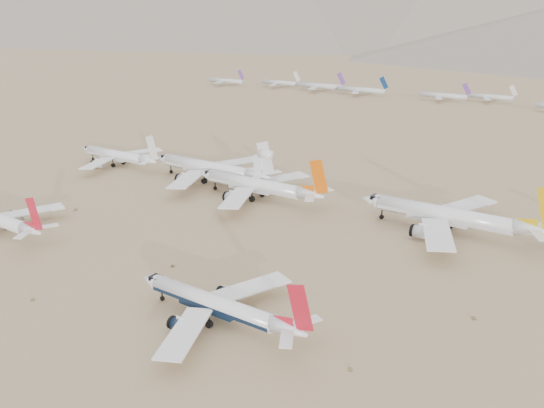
% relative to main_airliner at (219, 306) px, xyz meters
% --- Properties ---
extents(ground, '(7000.00, 7000.00, 0.00)m').
position_rel_main_airliner_xyz_m(ground, '(4.46, -0.84, -3.92)').
color(ground, '#967557').
rests_on(ground, ground).
extents(main_airliner, '(40.36, 39.42, 14.24)m').
position_rel_main_airliner_xyz_m(main_airliner, '(0.00, 0.00, 0.00)').
color(main_airliner, white).
rests_on(main_airliner, ground).
extents(row2_gold_tail, '(51.99, 50.84, 18.51)m').
position_rel_main_airliner_xyz_m(row2_gold_tail, '(24.65, 73.55, 1.26)').
color(row2_gold_tail, white).
rests_on(row2_gold_tail, ground).
extents(row2_orange_tail, '(48.92, 47.85, 17.45)m').
position_rel_main_airliner_xyz_m(row2_orange_tail, '(-37.92, 67.88, 0.98)').
color(row2_orange_tail, white).
rests_on(row2_orange_tail, ground).
extents(row2_white_trijet, '(52.88, 51.68, 18.74)m').
position_rel_main_airliner_xyz_m(row2_white_trijet, '(-64.09, 74.95, 1.51)').
color(row2_white_trijet, white).
rests_on(row2_white_trijet, ground).
extents(row2_white_twin, '(43.01, 42.09, 15.37)m').
position_rel_main_airliner_xyz_m(row2_white_twin, '(-111.55, 71.10, 0.41)').
color(row2_white_twin, white).
rests_on(row2_white_twin, ground).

